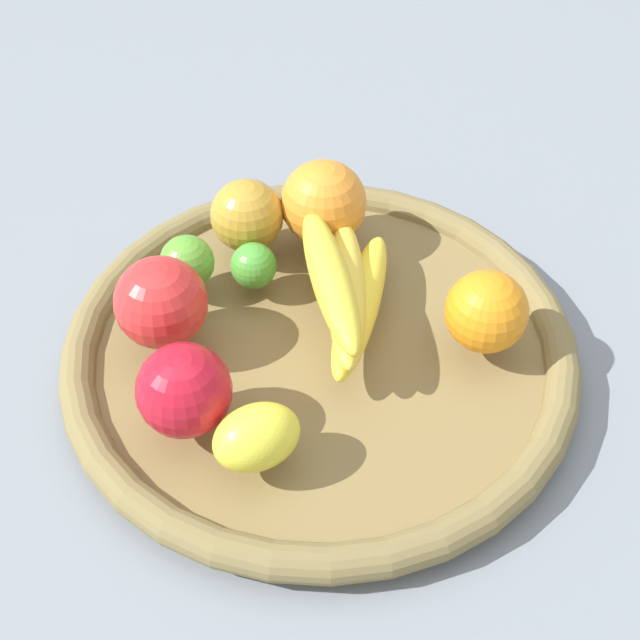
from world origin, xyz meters
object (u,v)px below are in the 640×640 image
(orange_1, at_px, (323,203))
(orange_0, at_px, (486,312))
(apple_1, at_px, (161,303))
(lime_0, at_px, (187,262))
(banana_bunch, at_px, (347,291))
(apple_2, at_px, (184,390))
(lemon_0, at_px, (259,438))
(lime_1, at_px, (253,266))
(apple_0, at_px, (247,216))

(orange_1, bearing_deg, orange_0, -114.84)
(apple_1, distance_m, lime_0, 0.07)
(banana_bunch, height_order, orange_0, orange_0)
(apple_1, height_order, orange_0, apple_1)
(orange_1, bearing_deg, apple_2, 174.87)
(orange_1, relative_size, lemon_0, 1.18)
(apple_1, relative_size, apple_2, 1.06)
(lime_1, bearing_deg, orange_0, -89.38)
(lime_1, bearing_deg, apple_1, 152.45)
(banana_bunch, xyz_separation_m, lemon_0, (-0.17, 0.01, -0.01))
(apple_1, distance_m, lemon_0, 0.16)
(apple_0, distance_m, apple_1, 0.14)
(orange_0, bearing_deg, orange_1, 65.16)
(apple_0, height_order, lime_0, apple_0)
(apple_1, xyz_separation_m, apple_2, (-0.08, -0.06, -0.00))
(banana_bunch, distance_m, lime_1, 0.10)
(lemon_0, bearing_deg, apple_0, 25.60)
(apple_1, height_order, apple_2, apple_1)
(lime_1, distance_m, orange_0, 0.21)
(apple_1, xyz_separation_m, lemon_0, (-0.09, -0.13, -0.01))
(orange_1, bearing_deg, apple_0, 119.57)
(orange_1, height_order, lime_1, orange_1)
(orange_0, height_order, lime_0, orange_0)
(orange_1, bearing_deg, lime_1, 156.50)
(apple_2, bearing_deg, orange_1, -5.13)
(lemon_0, bearing_deg, banana_bunch, -4.06)
(apple_0, xyz_separation_m, lime_1, (-0.05, -0.03, -0.01))
(apple_1, height_order, orange_1, orange_1)
(apple_0, relative_size, orange_1, 0.85)
(apple_0, bearing_deg, lemon_0, -154.40)
(apple_0, height_order, orange_0, orange_0)
(orange_1, relative_size, apple_2, 1.08)
(lime_0, bearing_deg, orange_0, -85.12)
(apple_1, distance_m, lime_1, 0.10)
(apple_0, xyz_separation_m, lemon_0, (-0.23, -0.11, -0.01))
(apple_0, distance_m, orange_0, 0.24)
(apple_2, bearing_deg, lime_1, 4.87)
(orange_1, xyz_separation_m, orange_0, (-0.08, -0.18, -0.01))
(banana_bunch, bearing_deg, apple_0, 63.35)
(apple_2, height_order, lime_0, apple_2)
(orange_1, distance_m, orange_0, 0.19)
(apple_0, distance_m, banana_bunch, 0.13)
(lemon_0, xyz_separation_m, orange_0, (0.18, -0.13, 0.01))
(lime_1, height_order, orange_0, orange_0)
(apple_2, bearing_deg, banana_bunch, -27.54)
(orange_1, bearing_deg, banana_bunch, -149.21)
(apple_2, xyz_separation_m, lime_1, (0.16, 0.01, -0.02))
(orange_0, bearing_deg, apple_1, 109.19)
(banana_bunch, bearing_deg, lime_0, 93.18)
(orange_0, distance_m, lime_0, 0.27)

